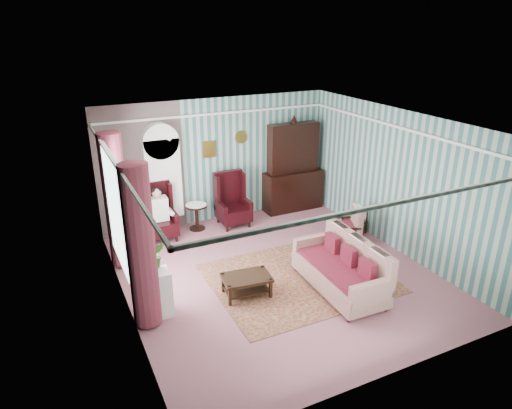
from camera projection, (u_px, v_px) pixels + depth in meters
name	position (u px, v px, depth m)	size (l,w,h in m)	color
floor	(277.00, 274.00, 8.68)	(6.00, 6.00, 0.00)	#98585F
room_shell	(242.00, 176.00, 7.82)	(5.53, 6.02, 2.91)	#3B6D6A
bookcase	(164.00, 184.00, 10.09)	(0.80, 0.28, 2.24)	white
dresser_hutch	(294.00, 165.00, 11.27)	(1.50, 0.56, 2.36)	black
wingback_left	(159.00, 213.00, 9.85)	(0.76, 0.80, 1.25)	black
wingback_right	(233.00, 200.00, 10.55)	(0.76, 0.80, 1.25)	black
seated_woman	(159.00, 214.00, 9.86)	(0.44, 0.40, 1.18)	silver
round_side_table	(197.00, 217.00, 10.46)	(0.50, 0.50, 0.60)	black
nest_table	(355.00, 221.00, 10.32)	(0.45, 0.38, 0.54)	black
plant_stand	(154.00, 295.00, 7.31)	(0.55, 0.35, 0.80)	silver
rug	(298.00, 278.00, 8.54)	(3.20, 2.60, 0.01)	#531E1B
sofa	(340.00, 263.00, 7.99)	(1.97, 0.90, 1.08)	#C2B296
floral_armchair	(344.00, 222.00, 9.68)	(0.71, 0.88, 1.04)	#B5AC8C
coffee_table	(247.00, 286.00, 7.95)	(0.83, 0.55, 0.38)	black
potted_plant_a	(147.00, 264.00, 7.02)	(0.36, 0.32, 0.41)	#1F5119
potted_plant_b	(156.00, 255.00, 7.25)	(0.24, 0.20, 0.45)	#205319
potted_plant_c	(147.00, 259.00, 7.15)	(0.24, 0.24, 0.42)	#174B1A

